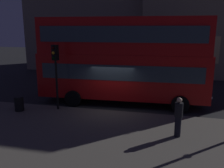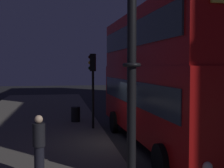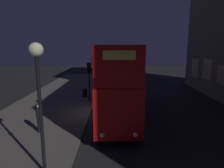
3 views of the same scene
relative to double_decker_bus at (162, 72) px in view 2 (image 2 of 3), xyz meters
The scene contains 7 objects.
ground_plane 3.26m from the double_decker_bus, 104.07° to the right, with size 80.00×80.00×0.00m, color #232326.
sidewalk_slab 6.32m from the double_decker_bus, 93.40° to the right, with size 44.00×7.37×0.12m, color #5B564F.
double_decker_bus is the anchor object (origin of this frame).
traffic_light_near_kerb 4.09m from the double_decker_bus, 144.11° to the right, with size 0.38×0.39×3.66m.
street_lamp 7.72m from the double_decker_bus, 22.24° to the right, with size 0.53×0.53×5.24m.
pedestrian 5.93m from the double_decker_bus, 54.14° to the right, with size 0.34×0.34×1.74m.
litter_bin 6.62m from the double_decker_bus, 149.37° to the right, with size 0.50×0.50×0.82m, color black.
Camera 2 is at (11.93, -2.63, 3.14)m, focal length 49.07 mm.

